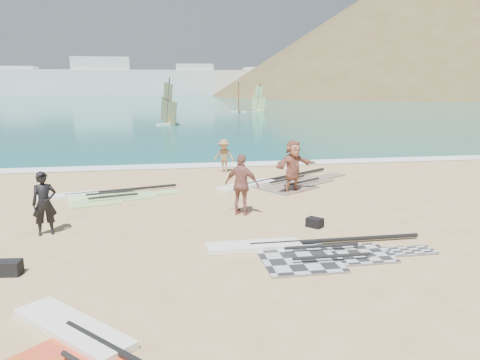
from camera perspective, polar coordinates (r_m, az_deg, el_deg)
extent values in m
plane|color=tan|center=(10.92, -0.29, -9.54)|extent=(300.00, 300.00, 0.00)
cube|color=#0D5D5A|center=(142.10, -9.05, 10.04)|extent=(300.00, 240.00, 0.06)
cube|color=white|center=(22.75, -5.30, 1.68)|extent=(300.00, 1.20, 0.04)
cube|color=white|center=(161.09, -16.45, 11.34)|extent=(160.00, 8.00, 8.00)
cube|color=white|center=(165.81, -25.22, 10.88)|extent=(10.00, 7.00, 9.00)
cube|color=white|center=(161.10, -16.50, 12.05)|extent=(18.00, 7.00, 12.00)
cube|color=white|center=(160.46, -5.54, 12.11)|extent=(12.00, 7.00, 10.00)
cube|color=white|center=(164.18, 3.39, 11.96)|extent=(16.00, 7.00, 9.00)
cube|color=white|center=(169.77, 10.14, 12.13)|extent=(10.00, 7.00, 11.00)
cone|color=brown|center=(164.72, 22.48, 9.53)|extent=(143.00, 143.00, 45.00)
cube|color=#262628|center=(10.94, 7.12, -9.48)|extent=(1.74, 1.93, 0.04)
cube|color=#262628|center=(11.46, 14.58, -8.77)|extent=(1.35, 1.26, 0.04)
cube|color=#262628|center=(12.02, 20.06, -8.14)|extent=(1.16, 0.58, 0.04)
cylinder|color=black|center=(12.07, 11.64, -7.16)|extent=(4.42, 0.14, 0.11)
cylinder|color=black|center=(11.39, 9.91, -7.94)|extent=(1.83, 0.09, 0.08)
cylinder|color=black|center=(10.80, 11.13, -9.10)|extent=(1.83, 0.09, 0.08)
cube|color=white|center=(11.50, 1.69, -8.09)|extent=(2.31, 0.64, 0.12)
cube|color=#73CF1F|center=(16.82, -17.38, -2.35)|extent=(2.00, 2.12, 0.04)
cube|color=#73CF1F|center=(17.05, -12.69, -1.91)|extent=(1.49, 1.43, 0.04)
cube|color=#73CF1F|center=(17.32, -9.00, -1.55)|extent=(1.16, 0.79, 0.04)
cylinder|color=black|center=(17.73, -14.10, -1.18)|extent=(3.92, 1.18, 0.10)
cylinder|color=black|center=(17.17, -15.52, -1.48)|extent=(1.63, 0.52, 0.07)
cylinder|color=black|center=(16.57, -15.15, -1.92)|extent=(1.63, 0.52, 0.07)
cube|color=white|center=(17.50, -20.32, -1.88)|extent=(2.19, 1.12, 0.12)
cube|color=orange|center=(18.19, 5.14, -0.81)|extent=(2.79, 2.86, 0.04)
cube|color=orange|center=(19.47, 8.53, -0.05)|extent=(2.02, 1.99, 0.04)
cube|color=orange|center=(20.56, 10.97, 0.49)|extent=(1.43, 1.25, 0.04)
cylinder|color=black|center=(19.82, 5.78, 0.46)|extent=(4.19, 2.81, 0.12)
cylinder|color=black|center=(18.95, 5.83, 0.12)|extent=(1.75, 1.19, 0.09)
cylinder|color=black|center=(18.48, 7.58, -0.22)|extent=(1.75, 1.19, 0.09)
cube|color=white|center=(18.16, 0.84, -0.65)|extent=(2.54, 2.00, 0.12)
cube|color=white|center=(8.41, -19.78, -16.65)|extent=(2.19, 2.30, 0.12)
cube|color=black|center=(11.12, -26.32, -9.58)|extent=(0.52, 0.40, 0.31)
cube|color=black|center=(13.30, 9.10, -5.14)|extent=(0.52, 0.53, 0.26)
imported|color=black|center=(13.37, -22.75, -2.65)|extent=(0.70, 0.55, 1.70)
imported|color=#947149|center=(20.96, -1.98, 2.95)|extent=(1.12, 0.93, 1.51)
imported|color=#95594F|center=(14.15, 0.23, -0.60)|extent=(1.17, 0.96, 1.87)
imported|color=#A4634E|center=(17.17, 6.50, 1.67)|extent=(1.89, 1.28, 1.95)
cube|color=white|center=(45.27, -8.66, 6.75)|extent=(2.48, 1.83, 0.14)
cube|color=#D76503|center=(45.19, -8.70, 8.26)|extent=(1.54, 2.63, 2.67)
cube|color=#D76503|center=(45.12, -8.78, 10.58)|extent=(0.89, 1.49, 1.85)
cylinder|color=black|center=(45.14, -8.74, 9.55)|extent=(0.51, 0.78, 4.23)
cube|color=white|center=(64.43, -0.17, 8.34)|extent=(2.34, 1.08, 0.13)
cube|color=red|center=(64.37, -0.17, 9.31)|extent=(0.59, 2.72, 2.46)
cube|color=red|center=(64.32, -0.17, 10.82)|extent=(0.36, 1.54, 1.71)
cylinder|color=black|center=(64.34, -0.17, 10.15)|extent=(0.24, 0.78, 3.90)
cube|color=white|center=(65.72, 2.28, 8.39)|extent=(2.06, 1.87, 0.13)
cube|color=#6CC123|center=(65.66, 2.29, 9.31)|extent=(1.75, 2.07, 2.36)
cube|color=#6CC123|center=(65.61, 2.30, 10.73)|extent=(1.01, 1.18, 1.64)
cylinder|color=black|center=(65.63, 2.29, 10.10)|extent=(0.55, 0.63, 3.74)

